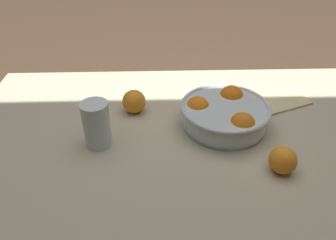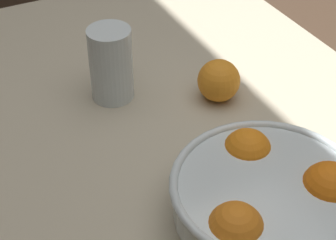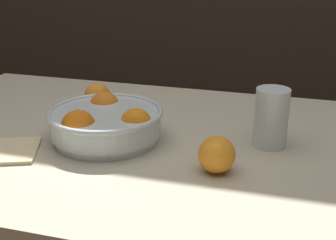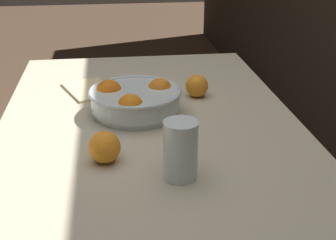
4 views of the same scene
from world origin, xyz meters
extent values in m
cube|color=#B7AD93|center=(0.00, 0.00, 0.72)|extent=(1.34, 0.81, 0.03)
cylinder|color=#936B47|center=(-0.61, -0.35, 0.35)|extent=(0.05, 0.05, 0.71)
cylinder|color=#936B47|center=(-0.61, 0.35, 0.35)|extent=(0.05, 0.05, 0.71)
cylinder|color=silver|center=(-0.10, -0.03, 0.74)|extent=(0.24, 0.24, 0.02)
cylinder|color=silver|center=(-0.10, -0.03, 0.78)|extent=(0.25, 0.25, 0.05)
torus|color=silver|center=(-0.10, -0.03, 0.80)|extent=(0.26, 0.26, 0.01)
sphere|color=orange|center=(-0.02, -0.05, 0.79)|extent=(0.07, 0.07, 0.07)
sphere|color=orange|center=(-0.14, 0.04, 0.79)|extent=(0.07, 0.07, 0.07)
sphere|color=orange|center=(-0.13, -0.11, 0.79)|extent=(0.08, 0.08, 0.08)
cylinder|color=#F4A314|center=(0.26, 0.04, 0.78)|extent=(0.06, 0.06, 0.09)
cylinder|color=silver|center=(0.26, 0.04, 0.80)|extent=(0.07, 0.07, 0.13)
sphere|color=orange|center=(-0.21, 0.16, 0.77)|extent=(0.07, 0.07, 0.07)
sphere|color=orange|center=(0.17, -0.12, 0.77)|extent=(0.07, 0.07, 0.07)
cube|color=beige|center=(-0.31, -0.17, 0.74)|extent=(0.22, 0.19, 0.01)
camera|label=1|loc=(0.09, 0.75, 1.31)|focal=35.00mm
camera|label=2|loc=(-0.50, 0.31, 1.32)|focal=60.00mm
camera|label=3|loc=(0.31, -0.94, 1.16)|focal=50.00mm
camera|label=4|loc=(1.12, -0.10, 1.26)|focal=50.00mm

